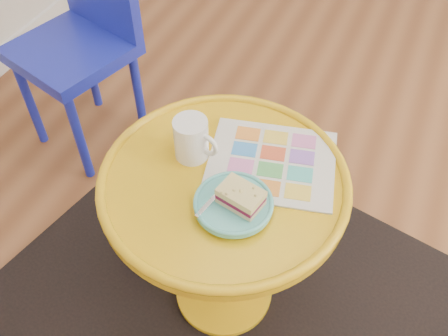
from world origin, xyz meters
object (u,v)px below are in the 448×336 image
at_px(side_table, 224,218).
at_px(chair, 83,30).
at_px(newspaper, 271,162).
at_px(plate, 233,204).
at_px(mug, 192,138).

height_order(side_table, chair, chair).
relative_size(newspaper, plate, 1.73).
bearing_deg(plate, side_table, 127.21).
relative_size(side_table, chair, 0.72).
distance_m(chair, newspaper, 0.94).
relative_size(mug, plate, 0.67).
relative_size(side_table, mug, 5.01).
bearing_deg(chair, plate, -18.67).
bearing_deg(newspaper, side_table, -145.24).
xyz_separation_m(mug, plate, (0.16, -0.11, -0.04)).
distance_m(chair, plate, 1.00).
distance_m(side_table, newspaper, 0.21).
distance_m(newspaper, mug, 0.20).
distance_m(side_table, plate, 0.20).
bearing_deg(side_table, plate, -52.79).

